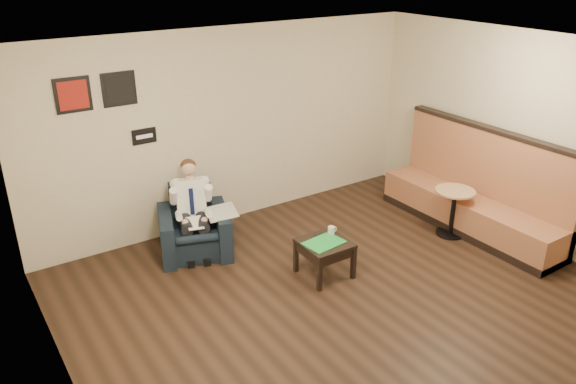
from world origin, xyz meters
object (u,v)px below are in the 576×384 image
coffee_mug (331,230)px  cafe_table (453,212)px  smartphone (320,235)px  banquette (474,182)px  side_table (324,258)px  green_folder (324,243)px  seated_man (194,215)px  armchair (194,223)px

coffee_mug → cafe_table: cafe_table is taller
smartphone → banquette: (2.43, -0.31, 0.25)m
side_table → cafe_table: (2.14, -0.13, 0.11)m
green_folder → banquette: (2.52, -0.12, 0.25)m
seated_man → side_table: (1.12, -1.31, -0.36)m
smartphone → green_folder: bearing=-104.0°
cafe_table → green_folder: bearing=177.1°
armchair → smartphone: bearing=-28.8°
side_table → banquette: banquette is taller
side_table → armchair: bearing=127.4°
armchair → side_table: armchair is taller
side_table → cafe_table: bearing=-3.4°
armchair → side_table: size_ratio=1.56×
seated_man → green_folder: (1.09, -1.33, -0.12)m
armchair → green_folder: (1.05, -1.44, 0.04)m
banquette → cafe_table: 0.51m
seated_man → green_folder: 1.72m
seated_man → cafe_table: (3.26, -1.44, -0.25)m
green_folder → cafe_table: 2.18m
seated_man → cafe_table: bearing=-4.9°
coffee_mug → seated_man: bearing=137.7°
side_table → green_folder: (-0.03, -0.02, 0.24)m
smartphone → cafe_table: (2.09, -0.29, -0.13)m
green_folder → smartphone: 0.20m
side_table → seated_man: bearing=130.5°
coffee_mug → side_table: bearing=-147.5°
armchair → coffee_mug: (1.27, -1.30, 0.08)m
armchair → side_table: bearing=-33.7°
armchair → smartphone: 1.69m
armchair → side_table: (1.08, -1.42, -0.20)m
coffee_mug → smartphone: coffee_mug is taller
green_folder → banquette: size_ratio=0.16×
green_folder → smartphone: green_folder is taller
side_table → cafe_table: 2.15m
coffee_mug → green_folder: bearing=-147.5°
seated_man → smartphone: (1.17, -1.15, -0.12)m
side_table → smartphone: 0.29m
seated_man → cafe_table: 3.57m
armchair → banquette: (3.57, -1.56, 0.29)m
seated_man → banquette: banquette is taller
coffee_mug → banquette: size_ratio=0.03×
smartphone → armchair: bearing=143.4°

